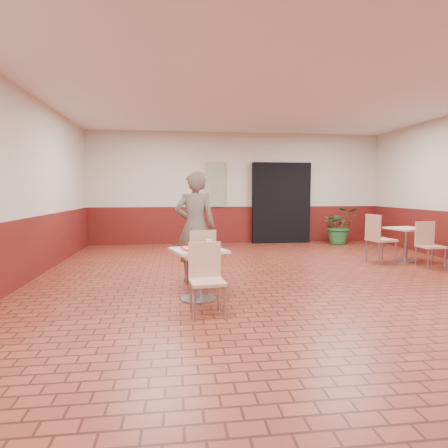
{
  "coord_description": "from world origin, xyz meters",
  "views": [
    {
      "loc": [
        -1.65,
        -5.14,
        1.42
      ],
      "look_at": [
        -0.98,
        0.17,
        0.95
      ],
      "focal_mm": 30.0,
      "sensor_mm": 36.0,
      "label": 1
    }
  ],
  "objects": [
    {
      "name": "second_table",
      "position": [
        2.98,
        1.88,
        0.46
      ],
      "size": [
        0.64,
        0.64,
        0.68
      ],
      "rotation": [
        0.0,
        0.0,
        0.18
      ],
      "color": "beige",
      "rests_on": "ground"
    },
    {
      "name": "corridor_doorway",
      "position": [
        1.2,
        4.88,
        1.1
      ],
      "size": [
        1.6,
        0.22,
        2.2
      ],
      "primitive_type": "cube",
      "color": "black",
      "rests_on": "ground"
    },
    {
      "name": "chair_second_left",
      "position": [
        2.3,
        1.78,
        0.54
      ],
      "size": [
        0.5,
        0.5,
        0.96
      ],
      "rotation": [
        0.0,
        0.0,
        1.71
      ],
      "color": "tan",
      "rests_on": "ground"
    },
    {
      "name": "chair_second_front",
      "position": [
        3.0,
        1.24,
        0.48
      ],
      "size": [
        0.4,
        0.4,
        0.85
      ],
      "rotation": [
        0.0,
        0.0,
        0.02
      ],
      "color": "tan",
      "rests_on": "ground"
    },
    {
      "name": "chair_main_back",
      "position": [
        -1.3,
        0.35,
        0.48
      ],
      "size": [
        0.47,
        0.47,
        0.86
      ],
      "rotation": [
        0.0,
        0.0,
        3.36
      ],
      "color": "tan",
      "rests_on": "ground"
    },
    {
      "name": "serving_tray",
      "position": [
        -1.38,
        -0.33,
        0.68
      ],
      "size": [
        0.42,
        0.33,
        0.03
      ],
      "rotation": [
        0.0,
        0.0,
        0.16
      ],
      "color": "red",
      "rests_on": "main_table"
    },
    {
      "name": "customer",
      "position": [
        -1.37,
        0.69,
        0.87
      ],
      "size": [
        0.65,
        0.44,
        1.74
      ],
      "primitive_type": "imported",
      "rotation": [
        0.0,
        0.0,
        3.11
      ],
      "color": "#675C4F",
      "rests_on": "ground"
    },
    {
      "name": "paper_cup",
      "position": [
        -1.23,
        -0.24,
        0.74
      ],
      "size": [
        0.07,
        0.07,
        0.09
      ],
      "rotation": [
        0.0,
        0.0,
        -0.14
      ],
      "color": "white",
      "rests_on": "serving_tray"
    },
    {
      "name": "promo_poster",
      "position": [
        -0.6,
        4.94,
        1.6
      ],
      "size": [
        0.5,
        0.03,
        1.2
      ],
      "primitive_type": "cube",
      "color": "gray",
      "rests_on": "wainscot_band"
    },
    {
      "name": "main_table",
      "position": [
        -1.38,
        -0.33,
        0.45
      ],
      "size": [
        0.64,
        0.64,
        0.67
      ],
      "rotation": [
        0.0,
        0.0,
        0.3
      ],
      "color": "beige",
      "rests_on": "ground"
    },
    {
      "name": "long_john_donut",
      "position": [
        -1.28,
        -0.36,
        0.72
      ],
      "size": [
        0.17,
        0.11,
        0.05
      ],
      "rotation": [
        0.0,
        0.0,
        -0.23
      ],
      "color": "#CE7F3C",
      "rests_on": "serving_tray"
    },
    {
      "name": "ring_donut",
      "position": [
        -1.47,
        -0.31,
        0.71
      ],
      "size": [
        0.13,
        0.13,
        0.03
      ],
      "primitive_type": "torus",
      "rotation": [
        0.0,
        0.0,
        0.31
      ],
      "color": "#C58147",
      "rests_on": "serving_tray"
    },
    {
      "name": "potted_plant",
      "position": [
        2.7,
        4.4,
        0.5
      ],
      "size": [
        1.04,
        0.95,
        0.99
      ],
      "primitive_type": "imported",
      "rotation": [
        0.0,
        0.0,
        -0.22
      ],
      "color": "#26602E",
      "rests_on": "ground"
    },
    {
      "name": "room_shell",
      "position": [
        0.0,
        0.0,
        1.5
      ],
      "size": [
        8.01,
        10.01,
        3.01
      ],
      "color": "maroon",
      "rests_on": "ground"
    },
    {
      "name": "wainscot_band",
      "position": [
        0.0,
        0.0,
        0.5
      ],
      "size": [
        8.0,
        10.0,
        1.0
      ],
      "color": "#551410",
      "rests_on": "ground"
    },
    {
      "name": "chair_main_front",
      "position": [
        -1.33,
        -0.91,
        0.46
      ],
      "size": [
        0.42,
        0.42,
        0.83
      ],
      "rotation": [
        0.0,
        0.0,
        0.1
      ],
      "color": "tan",
      "rests_on": "ground"
    }
  ]
}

